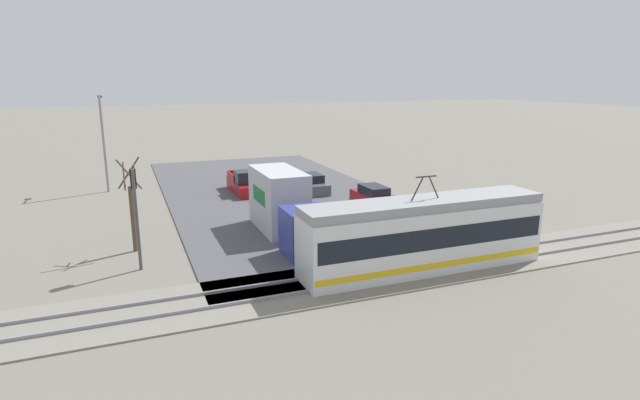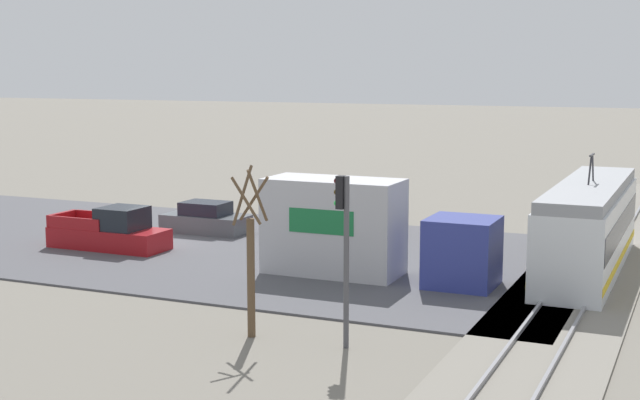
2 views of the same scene
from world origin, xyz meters
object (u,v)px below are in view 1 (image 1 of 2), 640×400
object	(u,v)px
pickup_truck	(245,184)
sedan_car_1	(311,184)
light_rail_tram	(423,235)
street_tree	(132,210)
box_truck	(285,207)
street_lamp_near_crossing	(103,137)
sedan_car_0	(374,197)
traffic_light_pole	(135,205)

from	to	relation	value
pickup_truck	sedan_car_1	distance (m)	5.42
light_rail_tram	street_tree	distance (m)	15.43
box_truck	street_tree	bearing A→B (deg)	-2.31
box_truck	street_lamp_near_crossing	xyz separation A→B (m)	(10.12, -17.33, 2.81)
pickup_truck	sedan_car_1	bearing A→B (deg)	160.32
pickup_truck	sedan_car_0	size ratio (longest dim) A/B	1.16
traffic_light_pole	street_tree	size ratio (longest dim) A/B	0.97
sedan_car_1	light_rail_tram	bearing A→B (deg)	86.93
sedan_car_0	street_lamp_near_crossing	world-z (taller)	street_lamp_near_crossing
box_truck	sedan_car_0	world-z (taller)	box_truck
pickup_truck	sedan_car_0	bearing A→B (deg)	134.62
sedan_car_0	street_lamp_near_crossing	bearing A→B (deg)	144.76
box_truck	street_lamp_near_crossing	world-z (taller)	street_lamp_near_crossing
light_rail_tram	sedan_car_1	distance (m)	18.28
sedan_car_0	traffic_light_pole	size ratio (longest dim) A/B	0.93
box_truck	sedan_car_1	xyz separation A→B (m)	(-5.57, -10.42, -1.10)
pickup_truck	traffic_light_pole	distance (m)	17.44
street_tree	street_lamp_near_crossing	xyz separation A→B (m)	(1.62, -16.99, 2.26)
pickup_truck	box_truck	bearing A→B (deg)	87.82
light_rail_tram	pickup_truck	bearing A→B (deg)	-78.37
sedan_car_0	street_tree	distance (m)	17.31
pickup_truck	sedan_car_0	world-z (taller)	pickup_truck
sedan_car_1	traffic_light_pole	xyz separation A→B (m)	(13.91, 13.02, 2.57)
traffic_light_pole	box_truck	bearing A→B (deg)	-162.67
box_truck	sedan_car_1	bearing A→B (deg)	-118.12
sedan_car_0	sedan_car_1	world-z (taller)	sedan_car_1
light_rail_tram	sedan_car_1	world-z (taller)	light_rail_tram
box_truck	traffic_light_pole	xyz separation A→B (m)	(8.35, 2.60, 1.47)
sedan_car_1	street_tree	size ratio (longest dim) A/B	0.82
sedan_car_0	traffic_light_pole	bearing A→B (deg)	-157.27
box_truck	pickup_truck	size ratio (longest dim) A/B	1.66
street_tree	sedan_car_0	bearing A→B (deg)	-166.55
street_tree	street_lamp_near_crossing	distance (m)	17.21
street_lamp_near_crossing	traffic_light_pole	bearing A→B (deg)	95.08
box_truck	street_lamp_near_crossing	bearing A→B (deg)	-59.71
traffic_light_pole	street_lamp_near_crossing	size ratio (longest dim) A/B	0.63
box_truck	sedan_car_1	size ratio (longest dim) A/B	2.13
sedan_car_1	traffic_light_pole	bearing A→B (deg)	43.10
box_truck	sedan_car_0	xyz separation A→B (m)	(-8.25, -4.35, -1.11)
light_rail_tram	pickup_truck	world-z (taller)	light_rail_tram
pickup_truck	traffic_light_pole	bearing A→B (deg)	59.30
light_rail_tram	sedan_car_0	bearing A→B (deg)	-106.77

